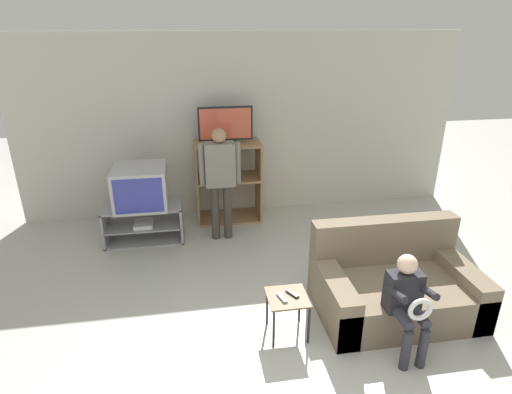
% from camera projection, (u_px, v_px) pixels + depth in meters
% --- Properties ---
extents(wall_back, '(6.40, 0.06, 2.60)m').
position_uv_depth(wall_back, '(243.00, 126.00, 6.21)').
color(wall_back, beige).
rests_on(wall_back, ground_plane).
extents(tv_stand, '(1.01, 0.51, 0.49)m').
position_uv_depth(tv_stand, '(144.00, 223.00, 5.67)').
color(tv_stand, '#939399').
rests_on(tv_stand, ground_plane).
extents(television_main, '(0.66, 0.65, 0.52)m').
position_uv_depth(television_main, '(141.00, 187.00, 5.47)').
color(television_main, '#B2B2B7').
rests_on(television_main, tv_stand).
extents(media_shelf, '(0.93, 0.51, 1.16)m').
position_uv_depth(media_shelf, '(228.00, 181.00, 6.14)').
color(media_shelf, '#9E7A51').
rests_on(media_shelf, ground_plane).
extents(television_flat, '(0.75, 0.20, 0.50)m').
position_uv_depth(television_flat, '(225.00, 126.00, 5.81)').
color(television_flat, black).
rests_on(television_flat, media_shelf).
extents(snack_table, '(0.37, 0.37, 0.41)m').
position_uv_depth(snack_table, '(288.00, 302.00, 3.90)').
color(snack_table, brown).
rests_on(snack_table, ground_plane).
extents(remote_control_black, '(0.10, 0.14, 0.02)m').
position_uv_depth(remote_control_black, '(292.00, 294.00, 3.90)').
color(remote_control_black, '#232328').
rests_on(remote_control_black, snack_table).
extents(remote_control_white, '(0.07, 0.15, 0.02)m').
position_uv_depth(remote_control_white, '(282.00, 298.00, 3.84)').
color(remote_control_white, gray).
rests_on(remote_control_white, snack_table).
extents(couch, '(1.53, 0.96, 0.86)m').
position_uv_depth(couch, '(394.00, 286.00, 4.27)').
color(couch, '#756651').
rests_on(couch, ground_plane).
extents(person_standing_adult, '(0.53, 0.20, 1.50)m').
position_uv_depth(person_standing_adult, '(220.00, 174.00, 5.45)').
color(person_standing_adult, '#3D3833').
rests_on(person_standing_adult, ground_plane).
extents(person_seated_child, '(0.33, 0.43, 0.92)m').
position_uv_depth(person_seated_child, '(407.00, 299.00, 3.63)').
color(person_seated_child, '#2D2D38').
rests_on(person_seated_child, ground_plane).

